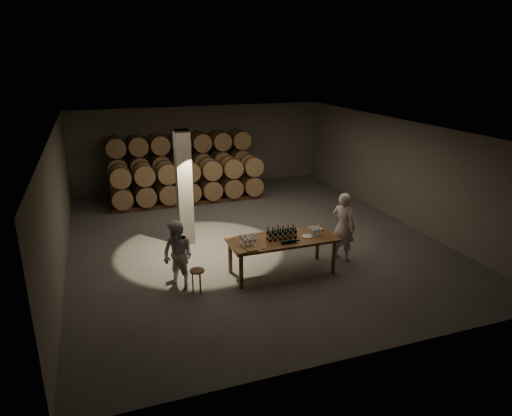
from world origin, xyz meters
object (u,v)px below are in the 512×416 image
object	(u,v)px
notebook_near	(252,250)
stool	(197,274)
tasting_table	(282,242)
plate	(307,236)
person_man	(343,227)
bottle_cluster	(282,234)
person_woman	(178,256)

from	to	relation	value
notebook_near	stool	world-z (taller)	notebook_near
notebook_near	tasting_table	bearing A→B (deg)	23.46
plate	stool	world-z (taller)	plate
plate	person_man	size ratio (longest dim) A/B	0.14
person_man	bottle_cluster	bearing A→B (deg)	66.20
notebook_near	person_woman	size ratio (longest dim) A/B	0.16
notebook_near	stool	bearing A→B (deg)	172.74
tasting_table	plate	xyz separation A→B (m)	(0.61, -0.09, 0.11)
stool	tasting_table	bearing A→B (deg)	7.20
tasting_table	notebook_near	xyz separation A→B (m)	(-0.92, -0.41, 0.12)
stool	person_woman	world-z (taller)	person_woman
tasting_table	notebook_near	size ratio (longest dim) A/B	10.41
stool	plate	bearing A→B (deg)	3.79
plate	stool	size ratio (longest dim) A/B	0.47
tasting_table	plate	world-z (taller)	plate
bottle_cluster	person_woman	distance (m)	2.49
person_man	person_woman	xyz separation A→B (m)	(-4.28, -0.14, -0.10)
tasting_table	person_woman	world-z (taller)	person_woman
notebook_near	plate	bearing A→B (deg)	11.19
person_man	tasting_table	bearing A→B (deg)	66.12
notebook_near	person_man	bearing A→B (deg)	12.27
bottle_cluster	person_man	distance (m)	1.82
plate	stool	distance (m)	2.81
bottle_cluster	stool	xyz separation A→B (m)	(-2.13, -0.27, -0.56)
stool	notebook_near	bearing A→B (deg)	-6.49
stool	person_man	size ratio (longest dim) A/B	0.30
bottle_cluster	person_woman	size ratio (longest dim) A/B	0.45
notebook_near	person_woman	world-z (taller)	person_woman
person_man	person_woman	world-z (taller)	person_man
tasting_table	person_man	size ratio (longest dim) A/B	1.44
bottle_cluster	plate	size ratio (longest dim) A/B	2.80
notebook_near	stool	size ratio (longest dim) A/B	0.46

